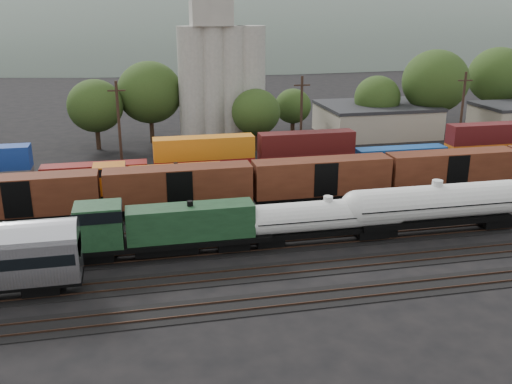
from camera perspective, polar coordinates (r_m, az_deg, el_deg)
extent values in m
plane|color=black|center=(56.15, -0.98, -3.63)|extent=(600.00, 600.00, 0.00)
cube|color=black|center=(42.90, 3.02, -10.84)|extent=(180.00, 3.20, 0.08)
cube|color=#382319|center=(42.26, 3.29, -11.20)|extent=(180.00, 0.08, 0.16)
cube|color=#382319|center=(43.47, 2.78, -10.30)|extent=(180.00, 0.08, 0.16)
cube|color=black|center=(47.19, 1.43, -7.98)|extent=(180.00, 3.20, 0.08)
cube|color=#382319|center=(46.53, 1.64, -8.27)|extent=(180.00, 0.08, 0.16)
cube|color=#382319|center=(47.79, 1.22, -7.52)|extent=(180.00, 0.08, 0.16)
cube|color=black|center=(51.61, 0.12, -5.59)|extent=(180.00, 3.20, 0.08)
cube|color=#382319|center=(50.94, 0.29, -5.83)|extent=(180.00, 0.08, 0.16)
cube|color=#382319|center=(52.22, -0.05, -5.20)|extent=(180.00, 0.08, 0.16)
cube|color=black|center=(56.13, -0.98, -3.59)|extent=(180.00, 3.20, 0.08)
cube|color=#382319|center=(55.45, -0.83, -3.78)|extent=(180.00, 0.08, 0.16)
cube|color=#382319|center=(56.76, -1.12, -3.25)|extent=(180.00, 0.08, 0.16)
cube|color=black|center=(60.72, -1.90, -1.88)|extent=(180.00, 3.20, 0.08)
cube|color=#382319|center=(60.03, -1.78, -2.04)|extent=(180.00, 0.08, 0.16)
cube|color=#382319|center=(61.36, -2.02, -1.59)|extent=(180.00, 0.08, 0.16)
cube|color=black|center=(65.38, -2.69, -0.42)|extent=(180.00, 3.20, 0.08)
cube|color=#382319|center=(64.68, -2.59, -0.55)|extent=(180.00, 0.08, 0.16)
cube|color=#382319|center=(66.02, -2.80, -0.16)|extent=(180.00, 0.08, 0.16)
cube|color=black|center=(70.08, -3.38, 0.85)|extent=(180.00, 3.20, 0.08)
cube|color=#382319|center=(69.38, -3.29, 0.74)|extent=(180.00, 0.08, 0.16)
cube|color=#382319|center=(70.73, -3.47, 1.08)|extent=(180.00, 0.08, 0.16)
cube|color=black|center=(50.12, -8.98, -4.91)|extent=(18.26, 3.12, 0.43)
cube|color=black|center=(50.31, -8.95, -5.41)|extent=(5.37, 2.36, 0.86)
cube|color=#18391E|center=(49.64, -6.54, -2.96)|extent=(10.96, 2.58, 2.90)
cube|color=#18391E|center=(49.46, -15.44, -3.20)|extent=(3.87, 3.12, 3.55)
cube|color=black|center=(49.08, -15.55, -1.97)|extent=(3.97, 3.22, 0.97)
cube|color=#18391E|center=(49.99, -18.29, -4.24)|extent=(1.72, 2.58, 1.93)
cylinder|color=black|center=(49.08, -6.61, -1.20)|extent=(0.54, 0.54, 0.54)
cube|color=black|center=(50.50, -15.60, -6.07)|extent=(2.79, 2.15, 0.75)
cube|color=black|center=(50.97, -2.35, -5.14)|extent=(2.79, 2.15, 0.75)
cylinder|color=silver|center=(52.31, 7.16, -2.28)|extent=(13.24, 2.73, 2.73)
sphere|color=silver|center=(50.59, 0.05, -2.85)|extent=(2.73, 2.73, 2.73)
sphere|color=silver|center=(54.78, 13.71, -1.72)|extent=(2.73, 2.73, 2.73)
cylinder|color=silver|center=(51.80, 7.22, -0.67)|extent=(0.85, 0.85, 0.47)
cube|color=black|center=(52.31, 7.16, -2.28)|extent=(13.54, 2.86, 0.08)
cube|color=black|center=(52.85, 7.09, -3.81)|extent=(12.79, 2.07, 0.47)
cube|color=black|center=(51.62, 1.36, -4.89)|extent=(2.44, 1.88, 0.66)
cube|color=black|center=(55.00, 12.42, -3.85)|extent=(2.44, 1.88, 0.66)
cylinder|color=silver|center=(56.50, 17.51, -0.93)|extent=(15.77, 3.25, 3.25)
sphere|color=silver|center=(53.13, 10.07, -1.55)|extent=(3.25, 3.25, 3.25)
sphere|color=silver|center=(60.71, 24.00, -0.38)|extent=(3.25, 3.25, 3.25)
cylinder|color=silver|center=(55.95, 17.68, 0.85)|extent=(1.01, 1.01, 0.56)
cube|color=black|center=(56.50, 17.51, -0.93)|extent=(16.12, 3.40, 0.09)
cube|color=black|center=(57.08, 17.34, -2.64)|extent=(15.23, 2.46, 0.56)
cube|color=black|center=(54.53, 11.33, -3.88)|extent=(2.91, 2.24, 0.78)
cube|color=black|center=(60.66, 22.61, -2.68)|extent=(2.91, 2.24, 0.78)
cube|color=black|center=(46.44, -20.58, -8.82)|extent=(2.70, 2.08, 0.73)
cube|color=black|center=(64.25, -9.74, 0.12)|extent=(17.03, 2.74, 0.38)
cube|color=black|center=(64.38, -9.72, -0.24)|extent=(4.73, 2.08, 0.76)
cube|color=#BD5C10|center=(63.92, -7.98, 1.49)|extent=(10.22, 2.27, 2.55)
cube|color=#BD5C10|center=(63.77, -14.40, 1.32)|extent=(3.41, 2.74, 3.12)
cube|color=black|center=(63.50, -14.47, 2.18)|extent=(3.50, 2.84, 0.85)
cube|color=#BD5C10|center=(64.13, -16.48, 0.57)|extent=(1.51, 2.27, 1.70)
cylinder|color=black|center=(63.53, -8.03, 2.72)|extent=(0.47, 0.47, 0.47)
cube|color=black|center=(64.49, -14.54, -0.71)|extent=(2.46, 1.89, 0.66)
cube|color=black|center=(64.85, -4.90, -0.08)|extent=(2.46, 1.89, 0.66)
cube|color=black|center=(60.56, -22.33, -2.18)|extent=(15.00, 2.60, 0.40)
cube|color=#4B2112|center=(59.91, -22.57, -0.30)|extent=(15.00, 2.90, 3.80)
cube|color=black|center=(59.62, -7.66, -1.24)|extent=(15.00, 2.60, 0.40)
cube|color=#4B2112|center=(58.96, -7.74, 0.68)|extent=(15.00, 2.90, 3.80)
cube|color=black|center=(62.58, 6.52, -0.26)|extent=(15.00, 2.60, 0.40)
cube|color=#4B2112|center=(61.96, 6.59, 1.59)|extent=(15.00, 2.90, 3.80)
cube|color=black|center=(68.94, 18.75, 0.61)|extent=(15.00, 2.60, 0.40)
cube|color=#4B2112|center=(68.37, 18.93, 2.29)|extent=(15.00, 2.90, 3.80)
cube|color=black|center=(69.94, -3.39, 1.21)|extent=(160.00, 2.60, 0.60)
cube|color=maroon|center=(68.92, -15.78, 1.68)|extent=(12.00, 2.40, 2.60)
cube|color=maroon|center=(69.21, -5.17, 2.37)|extent=(12.00, 2.40, 2.60)
cube|color=#C66D14|center=(68.56, -5.23, 4.46)|extent=(12.00, 2.40, 2.60)
cube|color=#501214|center=(71.82, 5.02, 2.95)|extent=(12.00, 2.40, 2.60)
cube|color=#451010|center=(71.19, 5.08, 4.97)|extent=(12.00, 2.40, 2.60)
cube|color=navy|center=(76.51, 14.24, 3.40)|extent=(12.00, 2.40, 2.60)
cube|color=#C35A14|center=(82.93, 22.22, 3.72)|extent=(12.00, 2.40, 2.60)
cube|color=#481012|center=(82.38, 22.44, 5.47)|extent=(12.00, 2.40, 2.60)
cylinder|color=#9C9A8F|center=(88.43, -6.31, 10.34)|extent=(4.40, 4.40, 18.00)
cylinder|color=#9C9A8F|center=(88.79, -4.35, 10.42)|extent=(4.40, 4.40, 18.00)
cylinder|color=#9C9A8F|center=(89.25, -2.41, 10.50)|extent=(4.40, 4.40, 18.00)
cylinder|color=#9C9A8F|center=(89.81, -0.49, 10.56)|extent=(4.40, 4.40, 18.00)
cube|color=#9E937F|center=(99.51, 11.87, 7.01)|extent=(18.00, 14.00, 4.60)
cube|color=#232326|center=(99.07, 11.97, 8.46)|extent=(18.36, 14.28, 0.50)
cylinder|color=black|center=(90.11, -15.50, 5.10)|extent=(0.70, 0.70, 3.05)
ellipsoid|color=#2C4318|center=(89.15, -15.78, 8.30)|extent=(8.27, 8.27, 7.84)
cylinder|color=black|center=(92.20, -10.36, 5.96)|extent=(0.70, 0.70, 3.70)
ellipsoid|color=#2C4318|center=(91.12, -10.58, 9.78)|extent=(10.05, 10.05, 9.52)
cylinder|color=black|center=(86.21, -0.01, 5.06)|extent=(0.70, 0.70, 2.67)
ellipsoid|color=#2C4318|center=(85.31, -0.01, 7.99)|extent=(7.24, 7.24, 6.86)
cylinder|color=black|center=(97.13, 3.67, 6.38)|extent=(0.70, 0.70, 2.24)
ellipsoid|color=#2C4318|center=(96.44, 3.72, 8.57)|extent=(6.09, 6.09, 5.77)
cylinder|color=black|center=(99.78, 11.85, 6.52)|extent=(0.70, 0.70, 2.83)
ellipsoid|color=#2C4318|center=(98.97, 12.03, 9.21)|extent=(7.68, 7.68, 7.27)
cylinder|color=black|center=(102.44, 17.14, 6.75)|extent=(0.70, 0.70, 4.05)
ellipsoid|color=#2C4318|center=(101.42, 17.50, 10.51)|extent=(11.00, 11.00, 10.42)
cylinder|color=black|center=(116.71, 22.63, 7.45)|extent=(0.70, 0.70, 3.97)
ellipsoid|color=#2C4318|center=(115.82, 23.03, 10.68)|extent=(10.77, 10.77, 10.20)
cylinder|color=black|center=(74.67, -13.51, 6.18)|extent=(0.36, 0.36, 12.00)
cube|color=black|center=(73.87, -13.78, 9.82)|extent=(2.20, 0.18, 0.18)
cylinder|color=black|center=(77.85, 4.54, 7.10)|extent=(0.36, 0.36, 12.00)
cube|color=black|center=(77.09, 4.63, 10.60)|extent=(2.20, 0.18, 0.18)
cylinder|color=black|center=(87.74, 19.86, 7.33)|extent=(0.36, 0.36, 12.00)
cube|color=black|center=(87.06, 20.20, 10.43)|extent=(2.20, 0.18, 0.18)
ellipsoid|color=#59665B|center=(318.17, -3.10, 10.21)|extent=(520.00, 286.00, 130.00)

